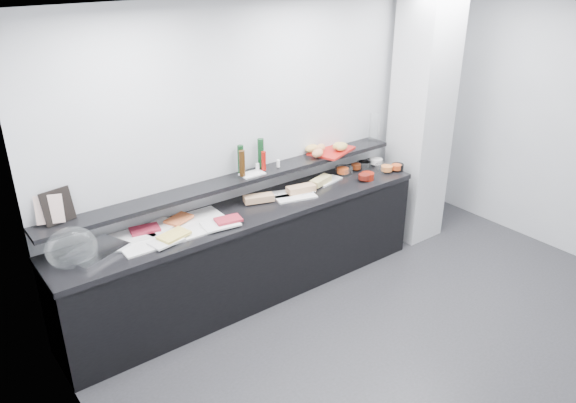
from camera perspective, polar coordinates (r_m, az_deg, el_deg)
ground at (r=4.91m, az=15.11°, el=-15.08°), size 5.00×5.00×0.00m
back_wall at (r=5.49m, az=0.27°, el=6.43°), size 5.00×0.02×2.70m
ceiling at (r=3.85m, az=19.72°, el=17.80°), size 5.00×5.00×0.00m
column at (r=6.26m, az=13.36°, el=8.06°), size 0.50×0.50×2.70m
buffet_cabinet at (r=5.28m, az=-3.82°, el=-5.46°), size 3.60×0.60×0.85m
counter_top at (r=5.07m, az=-3.96°, el=-1.06°), size 3.62×0.62×0.05m
wall_shelf at (r=5.10m, az=-5.14°, el=2.21°), size 3.60×0.25×0.04m
cloche_base at (r=4.56m, az=-18.95°, el=-4.92°), size 0.53×0.45×0.04m
cloche_dome at (r=4.46m, az=-21.12°, el=-4.47°), size 0.42×0.31×0.34m
linen_runner at (r=4.77m, az=-11.58°, el=-2.87°), size 0.97×0.47×0.01m
platter_meat_a at (r=4.71m, az=-15.41°, el=-3.41°), size 0.35×0.25×0.01m
food_meat_a at (r=4.76m, az=-14.34°, el=-2.76°), size 0.26×0.19×0.02m
platter_salmon at (r=4.81m, az=-13.04°, el=-2.54°), size 0.37×0.31×0.01m
food_salmon at (r=4.87m, az=-11.03°, el=-1.76°), size 0.26×0.22×0.02m
platter_cheese at (r=4.57m, az=-12.27°, el=-3.96°), size 0.29×0.21×0.01m
food_cheese at (r=4.61m, az=-11.51°, el=-3.37°), size 0.28×0.22×0.02m
platter_meat_b at (r=4.77m, az=-6.87°, el=-2.29°), size 0.33×0.25×0.01m
food_meat_b at (r=4.79m, az=-6.08°, el=-1.84°), size 0.24×0.18×0.02m
sandwich_plate_left at (r=5.29m, az=-1.86°, el=0.55°), size 0.43×0.29×0.01m
sandwich_food_left at (r=5.16m, az=-3.00°, el=0.33°), size 0.30×0.19×0.06m
tongs_left at (r=5.27m, az=-1.68°, el=0.55°), size 0.16×0.02×0.01m
sandwich_plate_mid at (r=5.27m, az=0.79°, el=0.46°), size 0.42×0.26×0.01m
sandwich_food_mid at (r=5.36m, az=1.33°, el=1.31°), size 0.29×0.16×0.06m
tongs_mid at (r=5.33m, az=2.07°, el=0.84°), size 0.16×0.04×0.01m
sandwich_plate_right at (r=5.65m, az=4.12°, el=2.11°), size 0.33×0.19×0.01m
sandwich_food_right at (r=5.55m, az=3.35°, el=2.12°), size 0.27×0.17×0.06m
tongs_right at (r=5.54m, az=2.95°, el=1.81°), size 0.15×0.08×0.01m
bowl_glass_fruit at (r=5.86m, az=5.70°, el=3.18°), size 0.20×0.20×0.07m
fill_glass_fruit at (r=5.82m, az=5.56°, el=3.16°), size 0.16×0.16×0.05m
bowl_black_jam at (r=6.03m, az=7.79°, el=3.72°), size 0.13×0.13×0.07m
fill_black_jam at (r=5.94m, az=6.92°, el=3.56°), size 0.12×0.12×0.05m
bowl_glass_cream at (r=6.03m, az=7.74°, el=3.69°), size 0.19×0.19×0.07m
fill_glass_cream at (r=6.13m, az=8.93°, el=4.09°), size 0.17×0.17×0.05m
bowl_red_jam at (r=5.73m, az=8.08°, el=2.56°), size 0.16×0.16×0.07m
fill_red_jam at (r=5.69m, az=7.73°, el=2.51°), size 0.12×0.12×0.05m
bowl_glass_salmon at (r=5.97m, az=9.51°, el=3.38°), size 0.16×0.16×0.07m
fill_glass_salmon at (r=5.94m, az=10.00°, el=3.35°), size 0.15×0.15×0.05m
bowl_black_fruit at (r=6.03m, az=11.08°, el=3.44°), size 0.15×0.15×0.07m
fill_black_fruit at (r=5.99m, az=10.95°, el=3.46°), size 0.11×0.11×0.05m
framed_print at (r=4.55m, az=-22.36°, el=-0.45°), size 0.24×0.12×0.26m
print_art at (r=4.52m, az=-23.09°, el=-0.75°), size 0.21×0.12×0.22m
condiment_tray at (r=5.15m, az=-3.66°, el=2.81°), size 0.22×0.14×0.01m
bottle_green_a at (r=5.13m, az=-4.83°, el=4.32°), size 0.06×0.06×0.26m
bottle_brown at (r=5.06m, az=-4.68°, el=3.88°), size 0.06×0.06×0.24m
bottle_green_b at (r=5.24m, az=-2.79°, el=4.91°), size 0.07×0.07×0.28m
bottle_hot at (r=5.19m, az=-2.48°, el=4.14°), size 0.04×0.04×0.18m
shaker_salt at (r=5.20m, az=-3.12°, el=3.52°), size 0.04×0.04×0.07m
shaker_pepper at (r=5.28m, az=-1.00°, el=3.88°), size 0.04×0.04×0.07m
bread_tray at (r=5.74m, az=4.44°, el=5.16°), size 0.54×0.46×0.02m
bread_roll_nw at (r=5.64m, az=2.43°, el=5.41°), size 0.16×0.11×0.08m
bread_roll_sw at (r=5.52m, az=3.03°, el=4.94°), size 0.17×0.14×0.08m
bread_roll_s at (r=5.70m, az=5.47°, el=5.54°), size 0.17×0.14×0.08m
bread_roll_se at (r=5.72m, az=5.38°, el=5.61°), size 0.17×0.12×0.08m
bread_roll_midw at (r=5.66m, az=3.33°, el=5.46°), size 0.14×0.10×0.08m
bread_roll_mide at (r=5.73m, az=5.11°, el=5.64°), size 0.14×0.09×0.08m
carafe at (r=6.08m, az=8.74°, el=7.47°), size 0.12×0.12×0.30m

